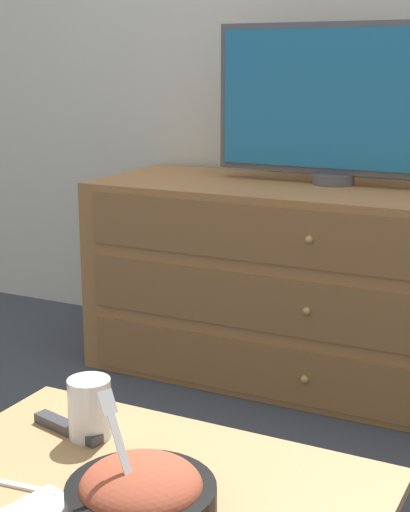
% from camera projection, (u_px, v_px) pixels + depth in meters
% --- Properties ---
extents(ground_plane, '(12.00, 12.00, 0.00)m').
position_uv_depth(ground_plane, '(356.00, 351.00, 2.89)').
color(ground_plane, '#383D47').
extents(dresser, '(1.63, 0.57, 0.65)m').
position_uv_depth(dresser, '(336.00, 288.00, 2.54)').
color(dresser, '#9E6B3D').
rests_on(dresser, ground_plane).
extents(tv, '(0.81, 0.14, 0.51)m').
position_uv_depth(tv, '(336.00, 102.00, 2.50)').
color(tv, '#515156').
rests_on(tv, dresser).
extents(takeout_bowl, '(0.22, 0.22, 0.18)m').
position_uv_depth(takeout_bowl, '(141.00, 493.00, 1.14)').
color(takeout_bowl, black).
rests_on(takeout_bowl, coffee_table).
extents(drink_cup, '(0.08, 0.08, 0.11)m').
position_uv_depth(drink_cup, '(90.00, 411.00, 1.37)').
color(drink_cup, white).
rests_on(drink_cup, coffee_table).
extents(knife, '(0.20, 0.03, 0.01)m').
position_uv_depth(knife, '(2.00, 482.00, 1.23)').
color(knife, white).
rests_on(knife, coffee_table).
extents(remote_control, '(0.16, 0.06, 0.02)m').
position_uv_depth(remote_control, '(68.00, 428.00, 1.39)').
color(remote_control, '#38383D').
rests_on(remote_control, coffee_table).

